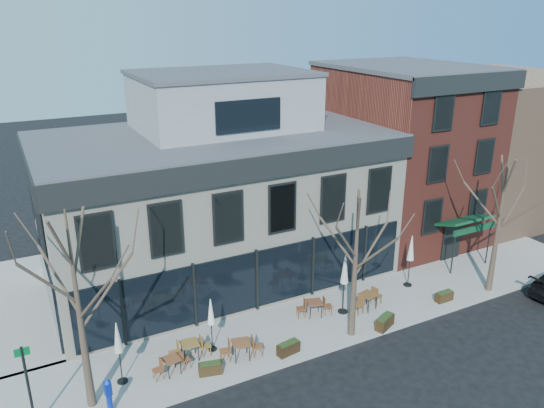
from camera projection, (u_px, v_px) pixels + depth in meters
name	position (u px, v px, depth m)	size (l,w,h in m)	color
ground	(256.00, 313.00, 26.56)	(120.00, 120.00, 0.00)	black
sidewalk_front	(334.00, 316.00, 26.15)	(33.50, 4.70, 0.15)	gray
sidewalk_side	(3.00, 310.00, 26.63)	(4.50, 12.00, 0.15)	gray
corner_building	(216.00, 195.00, 29.21)	(18.39, 10.39, 11.10)	beige
red_brick_building	(401.00, 152.00, 34.45)	(8.20, 11.78, 11.18)	maroon
bg_building	(495.00, 142.00, 39.87)	(12.00, 12.00, 10.00)	#8C664C
tree_corner	(79.00, 310.00, 18.75)	(3.93, 3.98, 7.92)	#382B21
tree_mid	(356.00, 263.00, 23.32)	(3.50, 3.55, 7.04)	#382B21
tree_right	(499.00, 223.00, 27.17)	(3.72, 3.77, 7.48)	#382B21
sign_pole	(28.00, 383.00, 18.36)	(0.50, 0.10, 3.40)	black
call_box	(109.00, 395.00, 19.49)	(0.29, 0.29, 1.45)	#0D2BB2
cafe_set_0	(172.00, 364.00, 21.72)	(1.70, 0.75, 0.88)	brown
cafe_set_1	(190.00, 349.00, 22.63)	(1.88, 0.80, 0.98)	brown
cafe_set_2	(241.00, 348.00, 22.65)	(1.94, 0.90, 0.99)	brown
cafe_set_3	(314.00, 307.00, 25.87)	(1.85, 0.95, 0.95)	brown
cafe_set_4	(368.00, 300.00, 26.46)	(1.97, 0.93, 1.01)	brown
umbrella_0	(118.00, 341.00, 20.70)	(0.44, 0.44, 2.75)	black
umbrella_1	(211.00, 314.00, 22.80)	(0.41, 0.41, 2.53)	black
umbrella_3	(345.00, 272.00, 25.59)	(0.50, 0.50, 3.12)	black
umbrella_4	(411.00, 251.00, 28.22)	(0.47, 0.47, 2.94)	black
planter_0	(210.00, 368.00, 21.76)	(1.02, 0.60, 0.54)	#302210
planter_1	(288.00, 348.00, 23.05)	(1.07, 0.56, 0.57)	black
planter_2	(385.00, 322.00, 24.95)	(1.20, 0.85, 0.62)	#2E210F
planter_3	(444.00, 296.00, 27.28)	(0.97, 0.40, 0.54)	#302110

